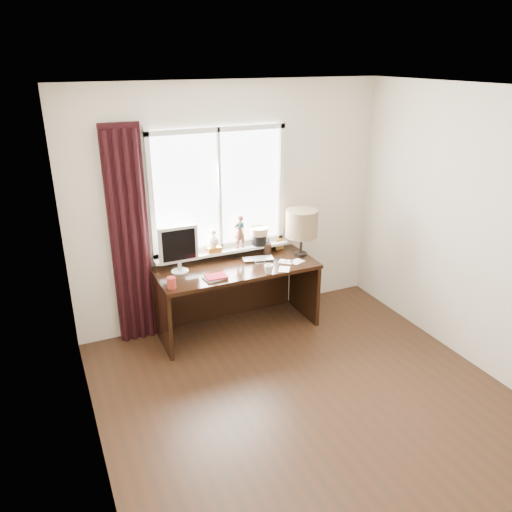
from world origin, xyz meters
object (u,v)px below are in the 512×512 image
red_cup (171,283)px  desk (234,284)px  monitor (178,247)px  laptop (258,259)px  table_lamp (302,224)px  mug (269,269)px

red_cup → desk: bearing=22.9°
red_cup → monitor: 0.44m
monitor → red_cup: bearing=-118.3°
laptop → table_lamp: bearing=6.6°
monitor → table_lamp: size_ratio=0.94×
laptop → table_lamp: 0.61m
desk → table_lamp: size_ratio=3.27×
laptop → table_lamp: table_lamp is taller
desk → table_lamp: (0.77, -0.09, 0.61)m
monitor → desk: bearing=-1.0°
monitor → table_lamp: table_lamp is taller
laptop → red_cup: bearing=-151.4°
desk → monitor: bearing=179.0°
red_cup → desk: (0.77, 0.32, -0.30)m
mug → red_cup: size_ratio=0.90×
monitor → mug: bearing=-26.5°
mug → monitor: (-0.82, 0.41, 0.23)m
monitor → laptop: bearing=-3.1°
mug → desk: 0.54m
laptop → desk: (-0.28, 0.04, -0.26)m
laptop → table_lamp: (0.49, -0.06, 0.35)m
mug → desk: (-0.23, 0.40, -0.29)m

